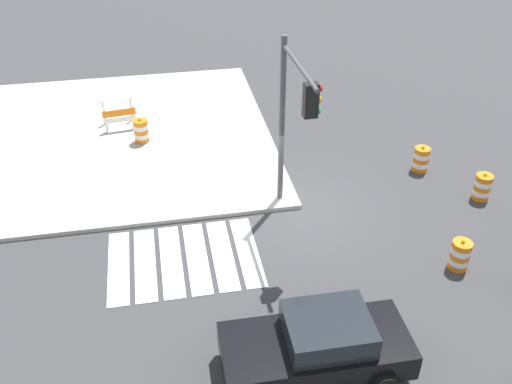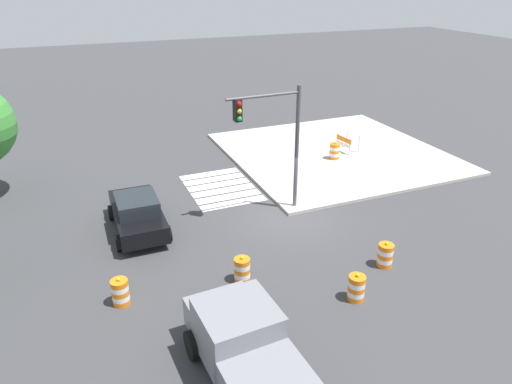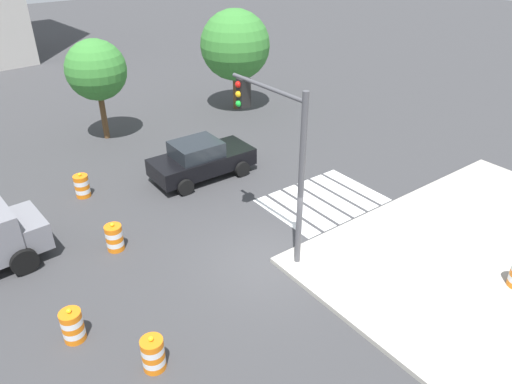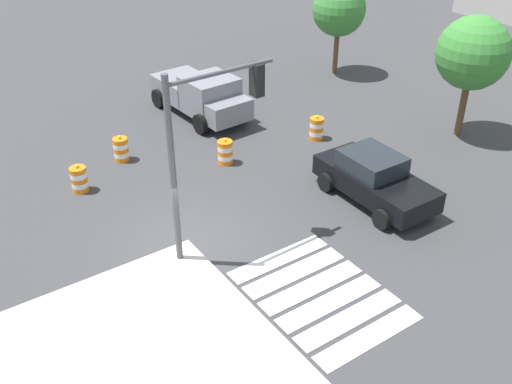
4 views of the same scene
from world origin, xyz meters
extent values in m
plane|color=#38383A|center=(0.00, 0.00, 0.00)|extent=(120.00, 120.00, 0.00)
cube|color=#ADA89E|center=(6.00, -6.00, 0.07)|extent=(12.00, 12.00, 0.15)
cube|color=silver|center=(2.12, 1.80, 0.01)|extent=(0.60, 3.20, 0.02)
cube|color=silver|center=(2.88, 1.80, 0.01)|extent=(0.60, 3.20, 0.02)
cube|color=silver|center=(3.62, 1.80, 0.01)|extent=(0.60, 3.20, 0.02)
cube|color=silver|center=(4.38, 1.80, 0.01)|extent=(0.60, 3.20, 0.02)
cube|color=silver|center=(5.12, 1.80, 0.01)|extent=(0.60, 3.20, 0.02)
cube|color=silver|center=(5.88, 1.80, 0.01)|extent=(0.60, 3.20, 0.02)
cube|color=black|center=(1.35, 6.32, 0.68)|extent=(4.33, 1.90, 0.70)
cube|color=#1E2328|center=(1.10, 6.32, 1.33)|extent=(1.92, 1.63, 0.60)
cylinder|color=black|center=(2.68, 5.35, 0.33)|extent=(0.66, 0.25, 0.66)
cylinder|color=black|center=(-0.02, 5.39, 0.33)|extent=(0.66, 0.25, 0.66)
cylinder|color=orange|center=(-6.05, 0.51, 0.09)|extent=(0.56, 0.56, 0.18)
cylinder|color=white|center=(-6.05, 0.51, 0.27)|extent=(0.56, 0.56, 0.18)
cylinder|color=orange|center=(-6.05, 0.51, 0.45)|extent=(0.56, 0.56, 0.18)
cylinder|color=white|center=(-6.05, 0.51, 0.63)|extent=(0.56, 0.56, 0.18)
cylinder|color=orange|center=(-6.05, 0.51, 0.81)|extent=(0.56, 0.56, 0.18)
sphere|color=yellow|center=(-6.05, 0.51, 0.96)|extent=(0.12, 0.12, 0.12)
cylinder|color=orange|center=(-3.66, 3.60, 0.09)|extent=(0.56, 0.56, 0.18)
cylinder|color=white|center=(-3.66, 3.60, 0.27)|extent=(0.56, 0.56, 0.18)
cylinder|color=orange|center=(-3.66, 3.60, 0.45)|extent=(0.56, 0.56, 0.18)
cylinder|color=white|center=(-3.66, 3.60, 0.63)|extent=(0.56, 0.56, 0.18)
cylinder|color=orange|center=(-3.66, 3.60, 0.81)|extent=(0.56, 0.56, 0.18)
sphere|color=yellow|center=(-3.66, 3.60, 0.96)|extent=(0.12, 0.12, 0.12)
cylinder|color=orange|center=(-4.81, -1.56, 0.09)|extent=(0.56, 0.56, 0.18)
cylinder|color=white|center=(-4.81, -1.56, 0.27)|extent=(0.56, 0.56, 0.18)
cylinder|color=orange|center=(-4.81, -1.56, 0.45)|extent=(0.56, 0.56, 0.18)
cylinder|color=white|center=(-4.81, -1.56, 0.63)|extent=(0.56, 0.56, 0.18)
cylinder|color=orange|center=(-4.81, -1.56, 0.81)|extent=(0.56, 0.56, 0.18)
sphere|color=yellow|center=(-4.81, -1.56, 0.96)|extent=(0.12, 0.12, 0.12)
cylinder|color=orange|center=(5.00, -5.35, 0.24)|extent=(0.56, 0.56, 0.18)
cylinder|color=white|center=(5.00, -5.35, 0.42)|extent=(0.56, 0.56, 0.18)
cylinder|color=orange|center=(5.00, -5.35, 0.60)|extent=(0.56, 0.56, 0.18)
cylinder|color=white|center=(5.00, -5.35, 0.78)|extent=(0.56, 0.56, 0.18)
cylinder|color=orange|center=(5.00, -5.35, 0.96)|extent=(0.56, 0.56, 0.18)
sphere|color=yellow|center=(5.00, -5.35, 1.11)|extent=(0.12, 0.12, 0.12)
cube|color=silver|center=(5.26, -6.54, 0.65)|extent=(0.08, 0.08, 1.00)
cube|color=silver|center=(5.35, -7.24, 0.65)|extent=(0.08, 0.08, 1.00)
cube|color=silver|center=(6.35, -6.40, 0.65)|extent=(0.08, 0.08, 1.00)
cube|color=silver|center=(6.44, -7.10, 0.65)|extent=(0.08, 0.08, 1.00)
cube|color=orange|center=(5.80, -6.45, 0.90)|extent=(1.29, 0.20, 0.28)
cube|color=white|center=(5.80, -6.45, 0.60)|extent=(1.29, 0.20, 0.20)
cylinder|color=#4C4C51|center=(0.60, -0.60, 2.90)|extent=(0.18, 0.18, 5.50)
cylinder|color=#4C4C51|center=(0.57, 1.00, 5.35)|extent=(0.19, 3.20, 0.12)
cube|color=black|center=(0.54, 2.12, 4.90)|extent=(0.37, 0.29, 0.90)
sphere|color=red|center=(0.35, 2.12, 5.20)|extent=(0.20, 0.20, 0.20)
sphere|color=#F2A514|center=(0.35, 2.12, 4.90)|extent=(0.20, 0.20, 0.20)
sphere|color=green|center=(0.35, 2.12, 4.60)|extent=(0.20, 0.20, 0.20)
camera|label=1|loc=(4.34, 14.75, 11.01)|focal=40.36mm
camera|label=2|loc=(-16.31, 8.35, 9.84)|focal=32.82mm
camera|label=3|loc=(-7.65, -9.50, 9.54)|focal=33.73mm
camera|label=4|loc=(12.81, -6.36, 10.57)|focal=41.11mm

